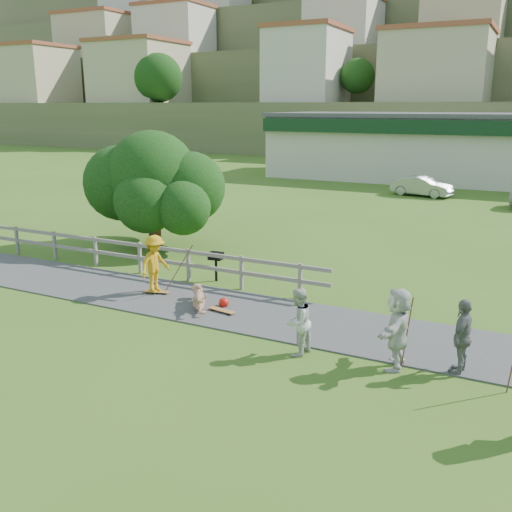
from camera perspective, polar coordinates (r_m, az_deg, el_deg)
The scene contains 18 objects.
ground at distance 15.57m, azimuth -7.20°, elevation -6.70°, with size 260.00×260.00×0.00m, color #3A631C.
path at distance 16.74m, azimuth -4.35°, elevation -4.98°, with size 34.00×3.00×0.04m, color #38383B.
fence at distance 20.52m, azimuth -12.91°, elevation 0.47°, with size 15.05×0.10×1.10m.
strip_mall at distance 47.20m, azimuth 21.84°, elevation 10.03°, with size 32.50×10.75×5.10m.
hillside at distance 103.97m, azimuth 23.28°, elevation 18.53°, with size 220.00×67.00×47.50m.
skater_rider at distance 17.73m, azimuth -10.07°, elevation -1.08°, with size 1.15×0.66×1.78m, color #C78F12.
skater_fallen at distance 16.55m, azimuth -5.67°, elevation -4.11°, with size 1.80×0.43×0.66m, color tan.
spectator_a at distance 13.36m, azimuth 4.20°, elevation -6.59°, with size 0.79×0.61×1.62m, color beige.
spectator_b at distance 13.18m, azimuth 19.94°, elevation -7.61°, with size 1.00×0.42×1.71m, color slate.
spectator_d at distance 13.01m, azimuth 13.96°, elevation -7.04°, with size 1.73×0.55×1.87m, color silver.
car_silver at distance 38.44m, azimuth 16.26°, elevation 6.71°, with size 1.34×3.84×1.26m, color #97999E.
tree at distance 23.77m, azimuth -10.21°, elevation 5.23°, with size 5.90×5.90×3.62m, color black, non-canonical shape.
bbq at distance 18.97m, azimuth -4.01°, elevation -1.08°, with size 0.45×0.35×0.98m, color black, non-canonical shape.
longboard_rider at distance 17.98m, azimuth -9.95°, elevation -3.67°, with size 0.80×0.20×0.09m, color olive, non-canonical shape.
longboard_fallen at distance 16.17m, azimuth -3.42°, elevation -5.58°, with size 0.84×0.21×0.09m, color olive, non-canonical shape.
helmet at distance 16.60m, azimuth -3.24°, elevation -4.66°, with size 0.30×0.30×0.30m, color red.
pole_rider at distance 17.68m, azimuth -7.75°, elevation -0.75°, with size 0.03×0.03×1.94m, color brown.
pole_spec_left at distance 13.10m, azimuth 14.89°, elevation -7.39°, with size 0.03×0.03×1.68m, color brown.
Camera 1 is at (8.16, -11.97, 5.69)m, focal length 40.00 mm.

